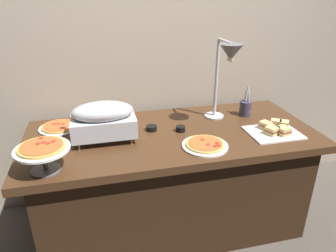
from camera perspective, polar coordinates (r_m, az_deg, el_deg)
name	(u,v)px	position (r m, az deg, el deg)	size (l,w,h in m)	color
ground_plane	(172,222)	(2.47, 0.69, -17.27)	(8.00, 8.00, 0.00)	#4C443D
back_wall	(156,51)	(2.38, -2.22, 13.61)	(4.40, 0.04, 2.40)	tan
buffet_table	(172,180)	(2.24, 0.73, -9.88)	(1.90, 0.84, 0.76)	#422816
chafing_dish	(103,119)	(1.93, -11.83, 1.25)	(0.39, 0.22, 0.25)	#B7BABF
heat_lamp	(227,61)	(2.05, 10.88, 11.65)	(0.15, 0.34, 0.57)	#B7BABF
pizza_plate_front	(59,127)	(2.22, -19.38, -0.18)	(0.27, 0.27, 0.03)	white
pizza_plate_center	(205,145)	(1.88, 6.83, -3.47)	(0.28, 0.28, 0.03)	white
pizza_plate_raised_stand	(42,151)	(1.71, -22.12, -4.21)	(0.28, 0.28, 0.15)	#595B60
sandwich_platter	(275,130)	(2.15, 19.08, -0.63)	(0.33, 0.27, 0.06)	white
sauce_cup_near	(181,129)	(2.06, 2.32, -0.48)	(0.06, 0.06, 0.03)	black
sauce_cup_far	(152,128)	(2.07, -3.05, -0.36)	(0.07, 0.07, 0.03)	black
utensil_holder	(245,108)	(2.37, 14.03, 3.24)	(0.08, 0.08, 0.23)	#383347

